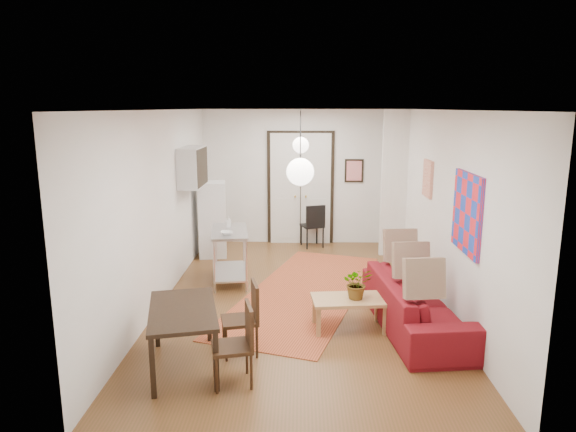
{
  "coord_description": "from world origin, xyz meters",
  "views": [
    {
      "loc": [
        0.01,
        -7.54,
        2.94
      ],
      "look_at": [
        -0.19,
        0.4,
        1.25
      ],
      "focal_mm": 32.0,
      "sensor_mm": 36.0,
      "label": 1
    }
  ],
  "objects_px": {
    "dining_table": "(183,315)",
    "dining_chair_near": "(240,311)",
    "sofa": "(416,304)",
    "fridge": "(212,219)",
    "coffee_table": "(349,302)",
    "kitchen_counter": "(230,249)",
    "dining_chair_far": "(233,336)",
    "black_side_chair": "(312,221)"
  },
  "relations": [
    {
      "from": "dining_table",
      "to": "dining_chair_near",
      "type": "height_order",
      "value": "dining_chair_near"
    },
    {
      "from": "dining_table",
      "to": "black_side_chair",
      "type": "distance_m",
      "value": 5.6
    },
    {
      "from": "kitchen_counter",
      "to": "dining_chair_near",
      "type": "distance_m",
      "value": 2.58
    },
    {
      "from": "coffee_table",
      "to": "fridge",
      "type": "distance_m",
      "value": 4.21
    },
    {
      "from": "sofa",
      "to": "kitchen_counter",
      "type": "relative_size",
      "value": 1.9
    },
    {
      "from": "dining_chair_near",
      "to": "dining_chair_far",
      "type": "bearing_deg",
      "value": -13.6
    },
    {
      "from": "coffee_table",
      "to": "dining_chair_far",
      "type": "bearing_deg",
      "value": -135.91
    },
    {
      "from": "fridge",
      "to": "dining_chair_far",
      "type": "distance_m",
      "value": 4.89
    },
    {
      "from": "dining_table",
      "to": "dining_chair_near",
      "type": "distance_m",
      "value": 0.75
    },
    {
      "from": "sofa",
      "to": "kitchen_counter",
      "type": "bearing_deg",
      "value": 50.03
    },
    {
      "from": "sofa",
      "to": "coffee_table",
      "type": "distance_m",
      "value": 0.91
    },
    {
      "from": "dining_chair_near",
      "to": "fridge",
      "type": "bearing_deg",
      "value": -179.44
    },
    {
      "from": "fridge",
      "to": "dining_chair_near",
      "type": "height_order",
      "value": "fridge"
    },
    {
      "from": "coffee_table",
      "to": "dining_chair_near",
      "type": "distance_m",
      "value": 1.53
    },
    {
      "from": "kitchen_counter",
      "to": "dining_chair_near",
      "type": "bearing_deg",
      "value": -87.46
    },
    {
      "from": "coffee_table",
      "to": "kitchen_counter",
      "type": "height_order",
      "value": "kitchen_counter"
    },
    {
      "from": "dining_table",
      "to": "dining_chair_near",
      "type": "relative_size",
      "value": 1.61
    },
    {
      "from": "dining_table",
      "to": "dining_chair_far",
      "type": "distance_m",
      "value": 0.67
    },
    {
      "from": "kitchen_counter",
      "to": "coffee_table",
      "type": "bearing_deg",
      "value": -53.59
    },
    {
      "from": "coffee_table",
      "to": "dining_table",
      "type": "relative_size",
      "value": 0.73
    },
    {
      "from": "dining_chair_near",
      "to": "dining_chair_far",
      "type": "xyz_separation_m",
      "value": [
        0.0,
        -0.7,
        0.0
      ]
    },
    {
      "from": "sofa",
      "to": "dining_chair_far",
      "type": "height_order",
      "value": "dining_chair_far"
    },
    {
      "from": "kitchen_counter",
      "to": "black_side_chair",
      "type": "bearing_deg",
      "value": 50.85
    },
    {
      "from": "black_side_chair",
      "to": "dining_table",
      "type": "bearing_deg",
      "value": 53.72
    },
    {
      "from": "dining_chair_far",
      "to": "fridge",
      "type": "bearing_deg",
      "value": 178.55
    },
    {
      "from": "dining_chair_near",
      "to": "dining_chair_far",
      "type": "distance_m",
      "value": 0.7
    },
    {
      "from": "sofa",
      "to": "dining_table",
      "type": "height_order",
      "value": "dining_table"
    },
    {
      "from": "sofa",
      "to": "kitchen_counter",
      "type": "distance_m",
      "value": 3.33
    },
    {
      "from": "kitchen_counter",
      "to": "fridge",
      "type": "distance_m",
      "value": 1.64
    },
    {
      "from": "dining_chair_far",
      "to": "black_side_chair",
      "type": "xyz_separation_m",
      "value": [
        0.98,
        5.63,
        0.03
      ]
    },
    {
      "from": "fridge",
      "to": "sofa",
      "type": "bearing_deg",
      "value": -53.56
    },
    {
      "from": "sofa",
      "to": "fridge",
      "type": "height_order",
      "value": "fridge"
    },
    {
      "from": "sofa",
      "to": "black_side_chair",
      "type": "distance_m",
      "value": 4.44
    },
    {
      "from": "sofa",
      "to": "fridge",
      "type": "bearing_deg",
      "value": 38.22
    },
    {
      "from": "dining_table",
      "to": "fridge",
      "type": "bearing_deg",
      "value": 95.42
    },
    {
      "from": "coffee_table",
      "to": "fridge",
      "type": "xyz_separation_m",
      "value": [
        -2.41,
        3.43,
        0.37
      ]
    },
    {
      "from": "coffee_table",
      "to": "dining_chair_far",
      "type": "xyz_separation_m",
      "value": [
        -1.38,
        -1.34,
        0.13
      ]
    },
    {
      "from": "fridge",
      "to": "dining_chair_far",
      "type": "height_order",
      "value": "fridge"
    },
    {
      "from": "kitchen_counter",
      "to": "sofa",
      "type": "bearing_deg",
      "value": -41.75
    },
    {
      "from": "sofa",
      "to": "coffee_table",
      "type": "xyz_separation_m",
      "value": [
        -0.9,
        -0.05,
        0.03
      ]
    },
    {
      "from": "coffee_table",
      "to": "dining_table",
      "type": "distance_m",
      "value": 2.27
    },
    {
      "from": "dining_chair_far",
      "to": "black_side_chair",
      "type": "height_order",
      "value": "black_side_chair"
    }
  ]
}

